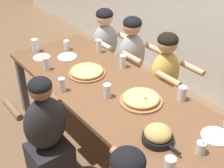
{
  "coord_description": "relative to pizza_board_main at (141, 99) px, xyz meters",
  "views": [
    {
      "loc": [
        1.88,
        -1.45,
        2.28
      ],
      "look_at": [
        0.0,
        0.0,
        0.81
      ],
      "focal_mm": 50.0,
      "sensor_mm": 36.0,
      "label": 1
    }
  ],
  "objects": [
    {
      "name": "empty_plate_c",
      "position": [
        -1.26,
        -0.29,
        -0.02
      ],
      "size": [
        0.18,
        0.18,
        0.02
      ],
      "color": "white",
      "rests_on": "dining_table"
    },
    {
      "name": "skillet_bowl",
      "position": [
        0.44,
        -0.24,
        0.03
      ],
      "size": [
        0.33,
        0.22,
        0.13
      ],
      "color": "black",
      "rests_on": "dining_table"
    },
    {
      "name": "cocktail_glass_blue",
      "position": [
        0.7,
        -0.09,
        0.01
      ],
      "size": [
        0.07,
        0.07,
        0.11
      ],
      "color": "silver",
      "rests_on": "dining_table"
    },
    {
      "name": "dining_table",
      "position": [
        -0.31,
        -0.07,
        -0.1
      ],
      "size": [
        2.51,
        0.91,
        0.76
      ],
      "color": "brown",
      "rests_on": "ground"
    },
    {
      "name": "drinking_glass_c",
      "position": [
        -1.27,
        0.03,
        0.02
      ],
      "size": [
        0.06,
        0.06,
        0.11
      ],
      "color": "silver",
      "rests_on": "dining_table"
    },
    {
      "name": "ground_plane",
      "position": [
        -0.31,
        -0.07,
        -0.79
      ],
      "size": [
        18.0,
        18.0,
        0.0
      ],
      "primitive_type": "plane",
      "color": "brown",
      "rests_on": "ground"
    },
    {
      "name": "pizza_board_main",
      "position": [
        0.0,
        0.0,
        0.0
      ],
      "size": [
        0.37,
        0.37,
        0.06
      ],
      "color": "#996B42",
      "rests_on": "dining_table"
    },
    {
      "name": "diner_far_left",
      "position": [
        -1.33,
        0.6,
        -0.27
      ],
      "size": [
        0.51,
        0.4,
        1.11
      ],
      "rotation": [
        0.0,
        0.0,
        -1.57
      ],
      "color": "#99999E",
      "rests_on": "ground"
    },
    {
      "name": "diner_near_center",
      "position": [
        -0.33,
        -0.74,
        -0.28
      ],
      "size": [
        0.51,
        0.4,
        1.11
      ],
      "rotation": [
        0.0,
        0.0,
        1.57
      ],
      "color": "#232328",
      "rests_on": "ground"
    },
    {
      "name": "drinking_glass_j",
      "position": [
        -0.23,
        -0.18,
        0.03
      ],
      "size": [
        0.07,
        0.07,
        0.13
      ],
      "color": "silver",
      "rests_on": "dining_table"
    },
    {
      "name": "empty_plate_a",
      "position": [
        -1.1,
        -0.07,
        -0.02
      ],
      "size": [
        0.21,
        0.21,
        0.02
      ],
      "color": "white",
      "rests_on": "dining_table"
    },
    {
      "name": "drinking_glass_b",
      "position": [
        -1.44,
        -0.27,
        0.04
      ],
      "size": [
        0.08,
        0.08,
        0.15
      ],
      "color": "silver",
      "rests_on": "dining_table"
    },
    {
      "name": "drinking_glass_g",
      "position": [
        -1.0,
        0.28,
        0.04
      ],
      "size": [
        0.06,
        0.06,
        0.14
      ],
      "color": "silver",
      "rests_on": "dining_table"
    },
    {
      "name": "diner_far_center",
      "position": [
        -0.3,
        0.6,
        -0.26
      ],
      "size": [
        0.51,
        0.4,
        1.13
      ],
      "rotation": [
        0.0,
        0.0,
        -1.57
      ],
      "color": "gold",
      "rests_on": "ground"
    },
    {
      "name": "drinking_glass_d",
      "position": [
        -0.57,
        0.26,
        0.03
      ],
      "size": [
        0.07,
        0.07,
        0.13
      ],
      "color": "silver",
      "rests_on": "dining_table"
    },
    {
      "name": "drinking_glass_e",
      "position": [
        -1.0,
        -0.37,
        0.03
      ],
      "size": [
        0.06,
        0.06,
        0.13
      ],
      "color": "silver",
      "rests_on": "dining_table"
    },
    {
      "name": "drinking_glass_h",
      "position": [
        0.7,
        -0.4,
        0.04
      ],
      "size": [
        0.07,
        0.07,
        0.14
      ],
      "color": "silver",
      "rests_on": "dining_table"
    },
    {
      "name": "drinking_glass_a",
      "position": [
        -0.56,
        -0.44,
        0.03
      ],
      "size": [
        0.06,
        0.06,
        0.13
      ],
      "color": "silver",
      "rests_on": "dining_table"
    },
    {
      "name": "diner_far_midleft",
      "position": [
        -0.82,
        0.6,
        -0.25
      ],
      "size": [
        0.51,
        0.4,
        1.15
      ],
      "rotation": [
        0.0,
        0.0,
        -1.57
      ],
      "color": "#99999E",
      "rests_on": "ground"
    },
    {
      "name": "empty_plate_b",
      "position": [
        0.66,
        0.13,
        -0.02
      ],
      "size": [
        0.22,
        0.22,
        0.02
      ],
      "color": "white",
      "rests_on": "dining_table"
    },
    {
      "name": "pizza_board_second",
      "position": [
        -0.67,
        -0.1,
        -0.0
      ],
      "size": [
        0.36,
        0.36,
        0.05
      ],
      "color": "#996B42",
      "rests_on": "dining_table"
    },
    {
      "name": "drinking_glass_f",
      "position": [
        0.19,
        0.29,
        0.04
      ],
      "size": [
        0.07,
        0.07,
        0.13
      ],
      "color": "silver",
      "rests_on": "dining_table"
    }
  ]
}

